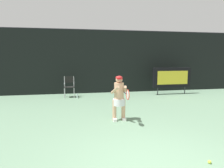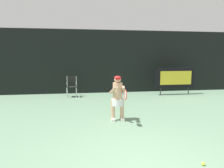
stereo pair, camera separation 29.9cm
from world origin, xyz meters
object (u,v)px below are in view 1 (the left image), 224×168
(scoreboard, at_px, (172,78))
(tennis_racket, at_px, (128,95))
(umpire_chair, at_px, (69,85))
(tennis_ball_loose, at_px, (210,162))
(tennis_player, at_px, (119,96))
(water_bottle, at_px, (77,96))

(scoreboard, distance_m, tennis_racket, 6.13)
(umpire_chair, distance_m, tennis_racket, 5.30)
(tennis_racket, xyz_separation_m, tennis_ball_loose, (1.00, -2.41, -0.93))
(tennis_racket, relative_size, tennis_ball_loose, 8.85)
(tennis_player, bearing_deg, tennis_racket, -78.33)
(tennis_player, bearing_deg, water_bottle, 107.91)
(tennis_ball_loose, bearing_deg, water_bottle, 109.04)
(umpire_chair, height_order, tennis_ball_loose, umpire_chair)
(tennis_player, xyz_separation_m, tennis_racket, (0.12, -0.59, 0.16))
(umpire_chair, distance_m, water_bottle, 0.75)
(water_bottle, bearing_deg, umpire_chair, 133.60)
(tennis_player, bearing_deg, umpire_chair, 110.92)
(umpire_chair, xyz_separation_m, tennis_racket, (1.80, -4.97, 0.34))
(water_bottle, xyz_separation_m, tennis_racket, (1.40, -4.56, 0.84))
(umpire_chair, height_order, tennis_player, tennis_player)
(water_bottle, height_order, tennis_ball_loose, water_bottle)
(water_bottle, xyz_separation_m, tennis_ball_loose, (2.40, -6.97, -0.09))
(water_bottle, bearing_deg, tennis_player, -72.09)
(tennis_racket, bearing_deg, water_bottle, 124.44)
(scoreboard, xyz_separation_m, water_bottle, (-5.26, -0.20, -0.82))
(tennis_racket, bearing_deg, tennis_ball_loose, -50.11)
(umpire_chair, relative_size, tennis_racket, 1.79)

